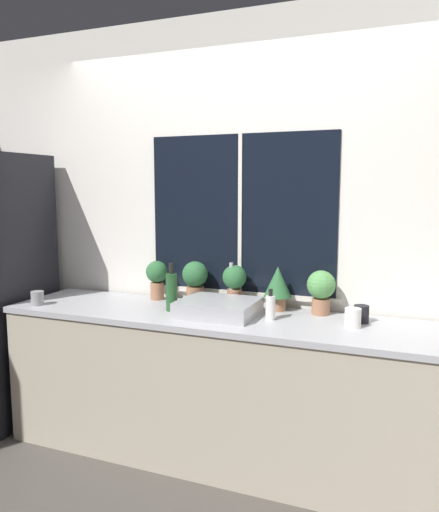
% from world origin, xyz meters
% --- Properties ---
extents(ground_plane, '(14.00, 14.00, 0.00)m').
position_xyz_m(ground_plane, '(0.00, 0.00, 0.00)').
color(ground_plane, '#4C4742').
extents(wall_back, '(8.00, 0.09, 2.70)m').
position_xyz_m(wall_back, '(0.00, 0.68, 1.35)').
color(wall_back, silver).
rests_on(wall_back, ground_plane).
extents(wall_left, '(0.06, 7.00, 2.70)m').
position_xyz_m(wall_left, '(-2.33, 1.50, 1.35)').
color(wall_left, silver).
rests_on(wall_left, ground_plane).
extents(counter, '(2.68, 0.64, 0.89)m').
position_xyz_m(counter, '(0.00, 0.31, 0.44)').
color(counter, '#B2A893').
rests_on(counter, ground_plane).
extents(sink, '(0.44, 0.42, 0.28)m').
position_xyz_m(sink, '(-0.01, 0.31, 0.93)').
color(sink, '#ADADB2').
rests_on(sink, counter).
extents(potted_plant_far_left, '(0.14, 0.14, 0.26)m').
position_xyz_m(potted_plant_far_left, '(-0.55, 0.54, 1.04)').
color(potted_plant_far_left, '#9E6B4C').
rests_on(potted_plant_far_left, counter).
extents(potted_plant_left, '(0.17, 0.17, 0.27)m').
position_xyz_m(potted_plant_left, '(-0.27, 0.54, 1.04)').
color(potted_plant_left, '#9E6B4C').
rests_on(potted_plant_left, counter).
extents(potted_plant_center, '(0.15, 0.15, 0.26)m').
position_xyz_m(potted_plant_center, '(-0.00, 0.54, 1.04)').
color(potted_plant_center, '#9E6B4C').
rests_on(potted_plant_center, counter).
extents(potted_plant_right, '(0.17, 0.17, 0.27)m').
position_xyz_m(potted_plant_right, '(0.28, 0.54, 1.04)').
color(potted_plant_right, '#9E6B4C').
rests_on(potted_plant_right, counter).
extents(potted_plant_far_right, '(0.17, 0.17, 0.26)m').
position_xyz_m(potted_plant_far_right, '(0.54, 0.54, 1.04)').
color(potted_plant_far_right, '#9E6B4C').
rests_on(potted_plant_far_right, counter).
extents(soap_bottle, '(0.05, 0.05, 0.18)m').
position_xyz_m(soap_bottle, '(0.30, 0.31, 0.96)').
color(soap_bottle, white).
rests_on(soap_bottle, counter).
extents(bottle_tall, '(0.07, 0.07, 0.29)m').
position_xyz_m(bottle_tall, '(-0.32, 0.30, 1.01)').
color(bottle_tall, '#235128').
rests_on(bottle_tall, counter).
extents(mug_white, '(0.09, 0.09, 0.10)m').
position_xyz_m(mug_white, '(0.75, 0.32, 0.94)').
color(mug_white, white).
rests_on(mug_white, counter).
extents(mug_grey, '(0.08, 0.08, 0.09)m').
position_xyz_m(mug_grey, '(-1.18, 0.11, 0.93)').
color(mug_grey, gray).
rests_on(mug_grey, counter).
extents(mug_black, '(0.08, 0.08, 0.10)m').
position_xyz_m(mug_black, '(0.78, 0.44, 0.93)').
color(mug_black, black).
rests_on(mug_black, counter).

